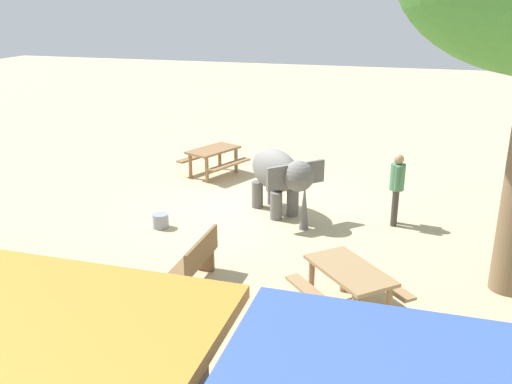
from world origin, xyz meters
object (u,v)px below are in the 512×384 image
(wooden_bench, at_px, (196,260))
(picnic_table_far, at_px, (213,155))
(person_handler, at_px, (397,184))
(picnic_table_near, at_px, (349,279))
(elephant, at_px, (280,175))
(feed_bucket, at_px, (161,221))

(wooden_bench, bearing_deg, picnic_table_far, 18.05)
(person_handler, bearing_deg, picnic_table_far, -23.15)
(person_handler, distance_m, picnic_table_near, 4.04)
(picnic_table_near, bearing_deg, picnic_table_far, 173.72)
(person_handler, relative_size, wooden_bench, 1.16)
(elephant, bearing_deg, person_handler, 47.16)
(elephant, distance_m, wooden_bench, 3.76)
(elephant, relative_size, wooden_bench, 1.45)
(person_handler, bearing_deg, elephant, 3.43)
(elephant, xyz_separation_m, person_handler, (-2.60, -0.12, -0.01))
(person_handler, distance_m, picnic_table_far, 5.63)
(person_handler, height_order, wooden_bench, person_handler)
(picnic_table_near, xyz_separation_m, picnic_table_far, (4.64, -6.27, 0.00))
(elephant, relative_size, feed_bucket, 5.64)
(person_handler, height_order, feed_bucket, person_handler)
(person_handler, bearing_deg, wooden_bench, 50.87)
(person_handler, relative_size, feed_bucket, 4.50)
(wooden_bench, height_order, picnic_table_near, wooden_bench)
(feed_bucket, bearing_deg, person_handler, -161.43)
(feed_bucket, bearing_deg, picnic_table_far, -86.76)
(feed_bucket, bearing_deg, wooden_bench, 128.89)
(elephant, bearing_deg, feed_bucket, -102.11)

